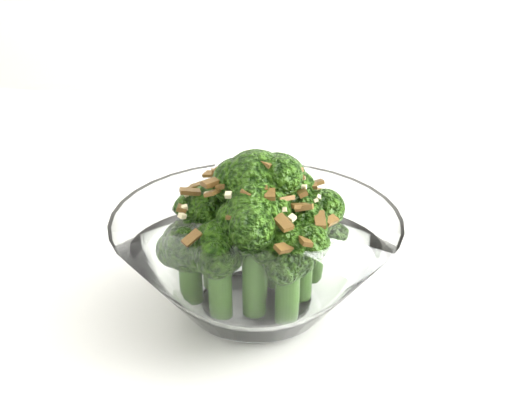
{
  "coord_description": "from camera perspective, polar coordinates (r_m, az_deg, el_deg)",
  "views": [
    {
      "loc": [
        0.18,
        -0.55,
        1.06
      ],
      "look_at": [
        0.15,
        -0.09,
        0.84
      ],
      "focal_mm": 50.0,
      "sensor_mm": 36.0,
      "label": 1
    }
  ],
  "objects": [
    {
      "name": "table",
      "position": [
        0.75,
        -14.26,
        -5.32
      ],
      "size": [
        1.25,
        0.87,
        0.75
      ],
      "color": "white",
      "rests_on": "ground"
    },
    {
      "name": "broccoli_dish",
      "position": [
        0.53,
        0.03,
        -3.87
      ],
      "size": [
        0.21,
        0.21,
        0.13
      ],
      "color": "white",
      "rests_on": "table"
    }
  ]
}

